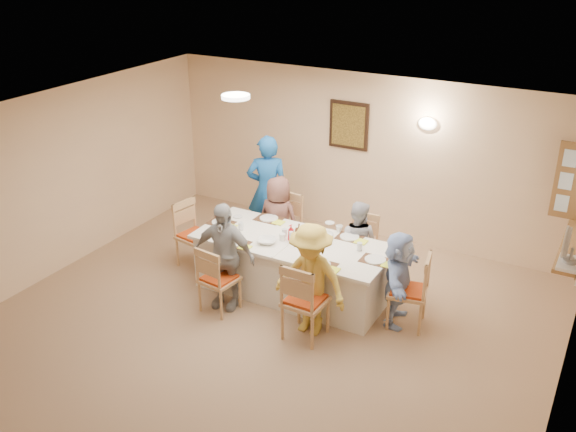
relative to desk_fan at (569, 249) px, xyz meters
The scene contains 47 objects.
ground 3.62m from the desk_fan, 161.29° to the right, with size 7.00×7.00×0.00m, color #9E7F5D.
room_walls 3.27m from the desk_fan, 161.29° to the right, with size 7.00×7.00×7.00m.
wall_picture 4.17m from the desk_fan, 144.63° to the left, with size 0.62×0.05×0.72m.
wall_sconce 3.27m from the desk_fan, 132.63° to the left, with size 0.26×0.09×0.18m, color white.
ceiling_light 4.23m from the desk_fan, behind, with size 0.36×0.36×0.05m, color white.
hatch_sill 1.47m from the desk_fan, 90.42° to the left, with size 0.30×1.50×0.05m, color brown.
fan_shelf 0.15m from the desk_fan, ahead, with size 0.22×0.36×0.03m, color white.
desk_fan is the anchor object (origin of this frame).
dining_table 3.41m from the desk_fan, behind, with size 2.53×1.07×0.76m, color white.
chair_back_left 4.09m from the desk_fan, 164.09° to the left, with size 0.46×0.46×0.96m, color tan, non-canonical shape.
chair_back_right 3.02m from the desk_fan, 157.36° to the left, with size 0.43×0.43×0.89m, color tan, non-canonical shape.
chair_front_left 3.98m from the desk_fan, behind, with size 0.43×0.43×0.90m, color tan, non-canonical shape.
chair_front_right 2.85m from the desk_fan, 168.66° to the right, with size 0.47×0.47×0.99m, color tan, non-canonical shape.
chair_left_end 4.87m from the desk_fan, behind, with size 0.45×0.45×0.95m, color tan, non-canonical shape.
chair_right_end 1.98m from the desk_fan, behind, with size 0.46×0.46×0.95m, color tan, non-canonical shape.
diner_back_left 4.02m from the desk_fan, 165.78° to the left, with size 0.63×0.42×1.28m, color brown.
diner_back_right 2.93m from the desk_fan, 159.66° to the left, with size 0.59×0.47×1.16m, color #AFAFBD.
diner_front_left 3.91m from the desk_fan, behind, with size 0.86×0.44×1.40m, color #A3A3A4.
diner_front_right 2.76m from the desk_fan, behind, with size 0.91×0.55×1.39m, color gold.
diner_right_end 2.03m from the desk_fan, behind, with size 0.55×1.15×1.20m, color #ADC9FC.
caregiver 4.53m from the desk_fan, 161.36° to the left, with size 0.73×0.65×1.68m, color #195DAF.
placemat_fl 3.87m from the desk_fan, behind, with size 0.36×0.27×0.01m, color #472B19.
plate_fl 3.87m from the desk_fan, behind, with size 0.24×0.24×0.01m, color white.
napkin_fl 3.70m from the desk_fan, behind, with size 0.14×0.14×0.01m, color #EEFF35.
placemat_fr 2.71m from the desk_fan, behind, with size 0.37×0.27×0.01m, color #472B19.
plate_fr 2.71m from the desk_fan, behind, with size 0.24×0.24×0.01m, color white.
napkin_fr 2.54m from the desk_fan, behind, with size 0.15×0.15×0.01m, color #EEFF35.
placemat_bl 3.93m from the desk_fan, 169.53° to the left, with size 0.37×0.27×0.01m, color #472B19.
plate_bl 3.93m from the desk_fan, 169.53° to the left, with size 0.25×0.25×0.02m, color white.
napkin_bl 3.75m from the desk_fan, 169.79° to the left, with size 0.14×0.14×0.01m, color #EEFF35.
placemat_br 2.80m from the desk_fan, 164.87° to the left, with size 0.33×0.25×0.01m, color #472B19.
plate_br 2.79m from the desk_fan, 164.87° to the left, with size 0.25×0.25×0.02m, color white.
napkin_br 2.62m from the desk_fan, 164.90° to the left, with size 0.15×0.15×0.01m, color #EEFF35.
placemat_le 4.37m from the desk_fan, behind, with size 0.35×0.26×0.01m, color #472B19.
plate_le 4.37m from the desk_fan, behind, with size 0.25×0.25×0.02m, color white.
napkin_le 4.19m from the desk_fan, behind, with size 0.15×0.15×0.01m, color #EEFF35.
placemat_re 2.23m from the desk_fan, behind, with size 0.35×0.26×0.01m, color #472B19.
plate_re 2.23m from the desk_fan, behind, with size 0.25×0.25×0.02m, color white.
napkin_re 2.06m from the desk_fan, behind, with size 0.14×0.14×0.01m, color #EEFF35.
teacup_a 4.09m from the desk_fan, behind, with size 0.12×0.12×0.09m, color white.
teacup_b 2.99m from the desk_fan, 163.89° to the left, with size 0.11×0.11×0.09m, color white.
bowl_a 3.53m from the desk_fan, behind, with size 0.31×0.31×0.06m, color white.
bowl_b 3.01m from the desk_fan, 169.06° to the left, with size 0.22×0.22×0.06m, color white.
condiment_ketchup 3.30m from the desk_fan, behind, with size 0.10×0.10×0.22m, color red.
condiment_brown 3.22m from the desk_fan, behind, with size 0.13×0.13×0.22m, color #472613.
condiment_malt 3.15m from the desk_fan, behind, with size 0.17×0.17×0.17m, color #472613.
drinking_glass 3.44m from the desk_fan, behind, with size 0.07×0.07×0.10m, color silver.
Camera 1 is at (3.38, -5.10, 4.38)m, focal length 40.00 mm.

